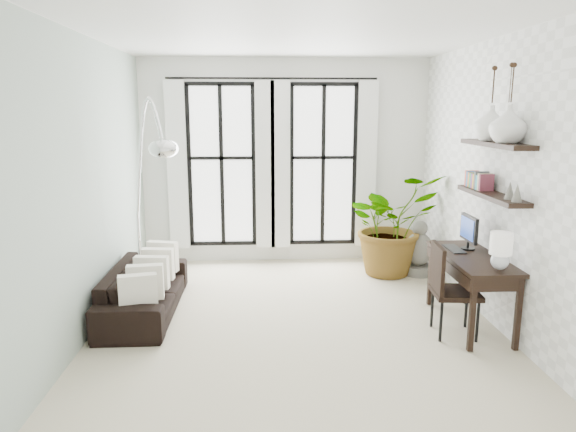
{
  "coord_description": "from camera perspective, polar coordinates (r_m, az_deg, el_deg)",
  "views": [
    {
      "loc": [
        -0.37,
        -5.62,
        2.39
      ],
      "look_at": [
        -0.07,
        0.3,
        1.18
      ],
      "focal_mm": 32.0,
      "sensor_mm": 36.0,
      "label": 1
    }
  ],
  "objects": [
    {
      "name": "floor",
      "position": [
        6.12,
        0.8,
        -11.46
      ],
      "size": [
        5.0,
        5.0,
        0.0
      ],
      "primitive_type": "plane",
      "color": "beige",
      "rests_on": "ground"
    },
    {
      "name": "ceiling",
      "position": [
        5.69,
        0.9,
        19.72
      ],
      "size": [
        5.0,
        5.0,
        0.0
      ],
      "primitive_type": "plane",
      "color": "white",
      "rests_on": "wall_back"
    },
    {
      "name": "wall_left",
      "position": [
        5.98,
        -21.26,
        3.15
      ],
      "size": [
        0.0,
        5.0,
        5.0
      ],
      "primitive_type": "plane",
      "rotation": [
        1.57,
        0.0,
        1.57
      ],
      "color": "#9EB0A4",
      "rests_on": "floor"
    },
    {
      "name": "wall_right",
      "position": [
        6.25,
        21.93,
        3.44
      ],
      "size": [
        0.0,
        5.0,
        5.0
      ],
      "primitive_type": "plane",
      "rotation": [
        1.57,
        0.0,
        -1.57
      ],
      "color": "white",
      "rests_on": "floor"
    },
    {
      "name": "wall_back",
      "position": [
        8.16,
        -0.32,
        6.0
      ],
      "size": [
        4.5,
        0.0,
        4.5
      ],
      "primitive_type": "plane",
      "rotation": [
        1.57,
        0.0,
        0.0
      ],
      "color": "white",
      "rests_on": "floor"
    },
    {
      "name": "windows",
      "position": [
        8.09,
        -1.72,
        5.66
      ],
      "size": [
        3.26,
        0.13,
        2.65
      ],
      "color": "white",
      "rests_on": "wall_back"
    },
    {
      "name": "wall_shelves",
      "position": [
        5.98,
        21.67,
        4.36
      ],
      "size": [
        0.25,
        1.3,
        0.6
      ],
      "color": "black",
      "rests_on": "wall_right"
    },
    {
      "name": "sofa",
      "position": [
        6.47,
        -15.67,
        -7.9
      ],
      "size": [
        0.76,
        1.94,
        0.57
      ],
      "primitive_type": "imported",
      "rotation": [
        0.0,
        0.0,
        1.57
      ],
      "color": "black",
      "rests_on": "floor"
    },
    {
      "name": "throw_pillows",
      "position": [
        6.38,
        -14.89,
        -6.08
      ],
      "size": [
        0.4,
        1.52,
        0.4
      ],
      "color": "white",
      "rests_on": "sofa"
    },
    {
      "name": "plant",
      "position": [
        7.73,
        11.36,
        -0.87
      ],
      "size": [
        1.7,
        1.59,
        1.51
      ],
      "primitive_type": "imported",
      "rotation": [
        0.0,
        0.0,
        0.37
      ],
      "color": "#2D7228",
      "rests_on": "floor"
    },
    {
      "name": "desk",
      "position": [
        6.03,
        19.87,
        -4.89
      ],
      "size": [
        0.59,
        1.39,
        1.21
      ],
      "color": "black",
      "rests_on": "floor"
    },
    {
      "name": "desk_chair",
      "position": [
        5.81,
        17.3,
        -7.24
      ],
      "size": [
        0.51,
        0.51,
        1.0
      ],
      "rotation": [
        0.0,
        0.0,
        -0.08
      ],
      "color": "black",
      "rests_on": "floor"
    },
    {
      "name": "arc_lamp",
      "position": [
        6.28,
        -15.13,
        5.96
      ],
      "size": [
        0.76,
        0.6,
        2.55
      ],
      "color": "silver",
      "rests_on": "floor"
    },
    {
      "name": "buddha",
      "position": [
        7.88,
        14.31,
        -3.87
      ],
      "size": [
        0.45,
        0.45,
        0.82
      ],
      "color": "slate",
      "rests_on": "floor"
    },
    {
      "name": "vase_a",
      "position": [
        5.68,
        23.29,
        9.36
      ],
      "size": [
        0.37,
        0.37,
        0.38
      ],
      "primitive_type": "imported",
      "color": "white",
      "rests_on": "shelf_upper"
    },
    {
      "name": "vase_b",
      "position": [
        6.05,
        21.62,
        9.57
      ],
      "size": [
        0.37,
        0.37,
        0.38
      ],
      "primitive_type": "imported",
      "color": "white",
      "rests_on": "shelf_upper"
    }
  ]
}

